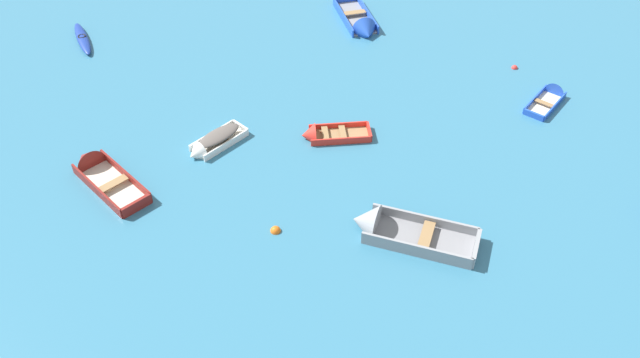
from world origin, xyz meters
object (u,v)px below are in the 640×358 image
(rowboat_blue_back_row_center, at_px, (552,95))
(mooring_buoy_midfield, at_px, (276,231))
(rowboat_grey_distant_center, at_px, (389,228))
(mooring_buoy_central, at_px, (514,68))
(kayak_deep_blue_back_row_right, at_px, (82,38))
(rowboat_maroon_outer_left, at_px, (97,170))
(rowboat_red_cluster_inner, at_px, (321,135))
(rowboat_blue_back_row_left, at_px, (362,26))
(rowboat_white_near_camera, at_px, (211,144))

(rowboat_blue_back_row_center, height_order, mooring_buoy_midfield, rowboat_blue_back_row_center)
(rowboat_blue_back_row_center, bearing_deg, rowboat_grey_distant_center, -129.10)
(rowboat_grey_distant_center, bearing_deg, mooring_buoy_central, 62.14)
(kayak_deep_blue_back_row_right, bearing_deg, rowboat_grey_distant_center, -38.02)
(rowboat_maroon_outer_left, xyz_separation_m, mooring_buoy_midfield, (7.61, -2.60, -0.21))
(rowboat_red_cluster_inner, bearing_deg, rowboat_blue_back_row_left, 81.28)
(rowboat_red_cluster_inner, bearing_deg, rowboat_white_near_camera, -166.65)
(rowboat_grey_distant_center, relative_size, mooring_buoy_central, 15.77)
(kayak_deep_blue_back_row_right, xyz_separation_m, rowboat_blue_back_row_center, (23.51, -3.21, -0.03))
(mooring_buoy_central, bearing_deg, rowboat_maroon_outer_left, -152.65)
(rowboat_blue_back_row_center, bearing_deg, mooring_buoy_central, 119.82)
(rowboat_grey_distant_center, relative_size, rowboat_white_near_camera, 1.74)
(rowboat_blue_back_row_center, distance_m, rowboat_blue_back_row_left, 10.61)
(mooring_buoy_central, bearing_deg, kayak_deep_blue_back_row_right, 177.89)
(rowboat_red_cluster_inner, distance_m, rowboat_blue_back_row_left, 9.50)
(rowboat_red_cluster_inner, bearing_deg, rowboat_blue_back_row_center, 20.09)
(rowboat_red_cluster_inner, xyz_separation_m, mooring_buoy_midfield, (-1.26, -5.68, -0.15))
(kayak_deep_blue_back_row_right, xyz_separation_m, rowboat_white_near_camera, (8.43, -8.13, 0.09))
(rowboat_blue_back_row_left, bearing_deg, mooring_buoy_midfield, -100.18)
(rowboat_white_near_camera, bearing_deg, mooring_buoy_central, 28.08)
(rowboat_white_near_camera, distance_m, mooring_buoy_midfield, 5.68)
(rowboat_grey_distant_center, bearing_deg, kayak_deep_blue_back_row_right, 141.98)
(rowboat_maroon_outer_left, bearing_deg, rowboat_red_cluster_inner, 19.12)
(rowboat_blue_back_row_left, bearing_deg, rowboat_white_near_camera, -119.99)
(rowboat_maroon_outer_left, bearing_deg, rowboat_white_near_camera, 24.94)
(rowboat_red_cluster_inner, bearing_deg, mooring_buoy_central, 34.35)
(rowboat_maroon_outer_left, bearing_deg, mooring_buoy_central, 27.35)
(kayak_deep_blue_back_row_right, distance_m, mooring_buoy_midfield, 17.33)
(rowboat_red_cluster_inner, distance_m, mooring_buoy_midfield, 5.82)
(rowboat_red_cluster_inner, height_order, mooring_buoy_midfield, rowboat_red_cluster_inner)
(rowboat_maroon_outer_left, height_order, rowboat_red_cluster_inner, rowboat_maroon_outer_left)
(rowboat_grey_distant_center, distance_m, rowboat_red_cluster_inner, 6.19)
(rowboat_red_cluster_inner, relative_size, rowboat_blue_back_row_left, 0.69)
(kayak_deep_blue_back_row_right, xyz_separation_m, rowboat_red_cluster_inner, (13.04, -7.04, -0.01))
(rowboat_red_cluster_inner, relative_size, rowboat_white_near_camera, 1.12)
(rowboat_maroon_outer_left, distance_m, rowboat_blue_back_row_left, 16.19)
(rowboat_grey_distant_center, height_order, rowboat_white_near_camera, rowboat_grey_distant_center)
(rowboat_grey_distant_center, relative_size, rowboat_red_cluster_inner, 1.56)
(mooring_buoy_central, bearing_deg, rowboat_blue_back_row_center, -60.18)
(rowboat_grey_distant_center, xyz_separation_m, mooring_buoy_central, (6.17, 11.67, -0.24))
(rowboat_blue_back_row_left, distance_m, mooring_buoy_central, 8.30)
(mooring_buoy_central, distance_m, mooring_buoy_midfield, 15.78)
(rowboat_blue_back_row_center, xyz_separation_m, mooring_buoy_central, (-1.37, 2.39, -0.13))
(rowboat_blue_back_row_center, xyz_separation_m, rowboat_grey_distant_center, (-7.54, -9.28, 0.11))
(rowboat_red_cluster_inner, height_order, mooring_buoy_central, rowboat_red_cluster_inner)
(rowboat_maroon_outer_left, bearing_deg, kayak_deep_blue_back_row_right, 112.34)
(rowboat_maroon_outer_left, distance_m, rowboat_grey_distant_center, 12.05)
(rowboat_maroon_outer_left, bearing_deg, rowboat_blue_back_row_left, 50.39)
(rowboat_grey_distant_center, xyz_separation_m, rowboat_red_cluster_inner, (-2.94, 5.45, -0.10))
(mooring_buoy_central, height_order, mooring_buoy_midfield, mooring_buoy_midfield)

